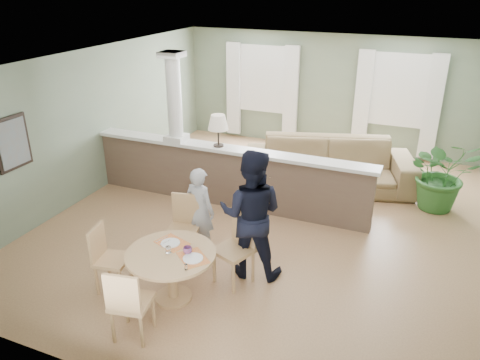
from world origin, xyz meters
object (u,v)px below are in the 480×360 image
at_px(houseplant, 443,174).
at_px(dining_table, 172,262).
at_px(chair_far_man, 238,244).
at_px(chair_near, 128,302).
at_px(chair_side, 107,255).
at_px(sofa, 327,165).
at_px(child_person, 200,211).
at_px(chair_far_boy, 184,224).
at_px(man_person, 251,214).

relative_size(houseplant, dining_table, 1.18).
relative_size(chair_far_man, chair_near, 1.07).
bearing_deg(chair_side, sofa, -34.81).
relative_size(chair_side, child_person, 0.68).
height_order(sofa, chair_far_man, chair_far_man).
xyz_separation_m(chair_far_boy, chair_side, (-0.55, -1.10, -0.03)).
height_order(chair_near, chair_side, chair_near).
xyz_separation_m(chair_far_man, chair_side, (-1.51, -0.85, -0.06)).
relative_size(chair_side, man_person, 0.50).
bearing_deg(chair_far_man, chair_far_boy, -173.22).
xyz_separation_m(dining_table, chair_side, (-0.91, -0.13, -0.04)).
relative_size(chair_far_boy, chair_far_man, 0.95).
relative_size(sofa, chair_far_boy, 3.37).
bearing_deg(chair_side, child_person, -39.10).
bearing_deg(houseplant, chair_near, -122.66).
bearing_deg(man_person, houseplant, -137.15).
xyz_separation_m(dining_table, chair_far_boy, (-0.36, 0.97, -0.02)).
distance_m(chair_far_boy, chair_far_man, 1.00).
distance_m(dining_table, child_person, 1.21).
distance_m(chair_near, man_person, 1.99).
xyz_separation_m(dining_table, man_person, (0.70, 0.94, 0.37)).
bearing_deg(sofa, chair_side, -130.68).
bearing_deg(chair_far_man, man_person, 88.29).
bearing_deg(sofa, chair_far_man, -113.61).
bearing_deg(dining_table, sofa, 76.33).
xyz_separation_m(chair_far_boy, child_person, (0.16, 0.21, 0.15)).
height_order(chair_far_man, man_person, man_person).
distance_m(sofa, houseplant, 2.08).
bearing_deg(chair_near, child_person, -96.63).
xyz_separation_m(dining_table, child_person, (-0.20, 1.18, 0.13)).
bearing_deg(dining_table, chair_side, -171.60).
xyz_separation_m(houseplant, chair_far_boy, (-3.46, -3.14, -0.14)).
bearing_deg(child_person, chair_near, 105.11).
bearing_deg(child_person, dining_table, 111.16).
relative_size(sofa, man_person, 1.76).
bearing_deg(chair_far_boy, sofa, 55.08).
relative_size(sofa, child_person, 2.39).
bearing_deg(chair_far_boy, chair_near, -92.83).
height_order(sofa, houseplant, houseplant).
bearing_deg(chair_far_man, chair_near, -91.71).
distance_m(chair_side, man_person, 1.98).
distance_m(dining_table, chair_far_man, 0.93).
xyz_separation_m(chair_far_man, child_person, (-0.81, 0.47, 0.12)).
relative_size(chair_far_boy, man_person, 0.52).
distance_m(sofa, chair_far_boy, 3.54).
distance_m(sofa, dining_table, 4.35).
height_order(chair_side, man_person, man_person).
bearing_deg(houseplant, dining_table, -127.05).
relative_size(dining_table, child_person, 0.84).
distance_m(dining_table, man_person, 1.23).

